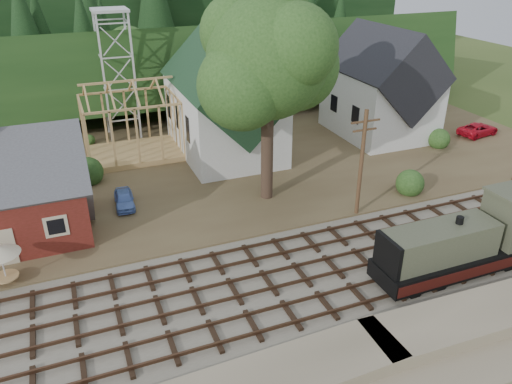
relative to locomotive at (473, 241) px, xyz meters
name	(u,v)px	position (x,y,z in m)	size (l,w,h in m)	color
ground	(301,278)	(-9.68, 3.00, -2.05)	(140.00, 140.00, 0.00)	#384C1E
embankment	(386,384)	(-9.68, -5.50, -2.05)	(64.00, 5.00, 1.60)	#7F7259
railroad_bed	(301,277)	(-9.68, 3.00, -1.97)	(64.00, 11.00, 0.16)	#726B5B
village_flat	(211,164)	(-9.68, 21.00, -1.90)	(64.00, 26.00, 0.30)	brown
hillside	(156,96)	(-9.68, 45.00, -2.05)	(70.00, 28.00, 8.00)	#1E3F19
ridge	(135,70)	(-9.68, 61.00, -2.05)	(80.00, 20.00, 12.00)	black
depot	(2,197)	(-25.68, 14.00, 1.17)	(10.80, 7.41, 9.00)	#551C13
church	(225,101)	(-7.68, 22.68, 3.13)	(8.40, 15.17, 13.00)	silver
farmhouse	(381,89)	(8.32, 22.00, 2.82)	(8.40, 10.80, 10.60)	silver
timber_frame	(131,125)	(-15.68, 25.00, 1.22)	(8.20, 6.20, 6.99)	tan
lattice_tower	(113,36)	(-15.68, 31.00, 7.98)	(3.20, 3.20, 12.12)	silver
big_tree	(270,66)	(-7.51, 13.08, 8.17)	(10.90, 8.40, 14.70)	#38281E
telegraph_pole_near	(361,162)	(-2.68, 8.20, 2.20)	(2.20, 0.28, 8.00)	#4C331E
locomotive	(473,241)	(0.00, 0.00, 0.00)	(11.44, 2.86, 4.59)	black
car_blue	(124,199)	(-18.02, 15.46, -1.17)	(1.37, 3.40, 1.16)	#6386D5
car_red	(478,129)	(17.46, 17.63, -1.12)	(2.07, 4.50, 1.25)	red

